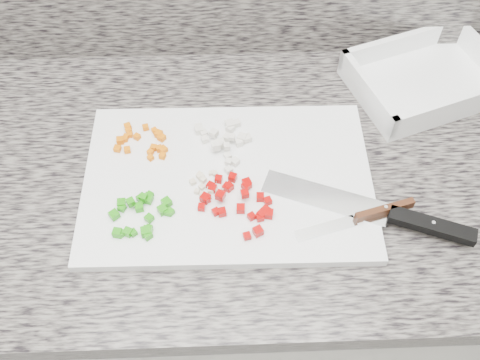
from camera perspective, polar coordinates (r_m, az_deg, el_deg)
The scene contains 11 objects.
cabinet at distance 1.35m, azimuth -2.28°, elevation -10.59°, with size 3.92×0.62×0.86m, color silver.
countertop at distance 0.96m, azimuth -3.15°, elevation 0.81°, with size 3.96×0.64×0.04m, color slate.
cutting_board at distance 0.91m, azimuth -1.30°, elevation -0.04°, with size 0.49×0.33×0.02m, color white.
carrot_pile at distance 0.96m, azimuth -10.31°, elevation 4.11°, with size 0.10×0.09×0.01m.
onion_pile at distance 0.95m, azimuth -1.75°, elevation 4.43°, with size 0.10×0.12×0.02m.
green_pepper_pile at distance 0.87m, azimuth -10.43°, elevation -3.68°, with size 0.11×0.09×0.02m.
red_pepper_pile at distance 0.87m, azimuth -0.28°, elevation -2.23°, with size 0.12×0.13×0.02m.
garlic_pile at distance 0.90m, azimuth -3.64°, elevation -0.22°, with size 0.06×0.05×0.01m.
chef_knife at distance 0.89m, azimuth 16.12°, elevation -3.69°, with size 0.33×0.16×0.02m.
paring_knife at distance 0.88m, azimuth 13.69°, elevation -3.61°, with size 0.20×0.07×0.02m.
tray at distance 1.12m, azimuth 19.15°, elevation 10.07°, with size 0.33×0.28×0.06m.
Camera 1 is at (0.03, 0.87, 1.65)m, focal length 40.00 mm.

